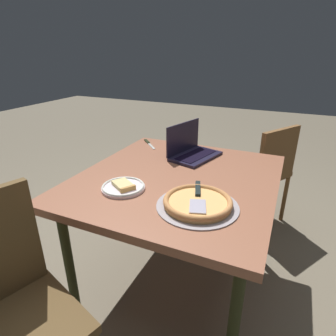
% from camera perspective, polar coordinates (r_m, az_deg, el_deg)
% --- Properties ---
extents(ground_plane, '(12.00, 12.00, 0.00)m').
position_cam_1_polar(ground_plane, '(2.00, 1.62, -21.76)').
color(ground_plane, '#716753').
extents(dining_table, '(1.15, 1.06, 0.75)m').
position_cam_1_polar(dining_table, '(1.59, 1.90, -3.93)').
color(dining_table, '#965B41').
rests_on(dining_table, ground_plane).
extents(laptop, '(0.38, 0.30, 0.22)m').
position_cam_1_polar(laptop, '(1.83, 4.85, 3.71)').
color(laptop, '#1D1A2F').
rests_on(laptop, dining_table).
extents(pizza_plate, '(0.22, 0.22, 0.04)m').
position_cam_1_polar(pizza_plate, '(1.43, -9.09, -3.81)').
color(pizza_plate, white).
rests_on(pizza_plate, dining_table).
extents(pizza_tray, '(0.37, 0.37, 0.04)m').
position_cam_1_polar(pizza_tray, '(1.26, 6.06, -7.02)').
color(pizza_tray, '#A2999E').
rests_on(pizza_tray, dining_table).
extents(table_knife, '(0.18, 0.17, 0.01)m').
position_cam_1_polar(table_knife, '(2.10, -3.97, 5.06)').
color(table_knife, beige).
rests_on(table_knife, dining_table).
extents(chair_near, '(0.61, 0.61, 0.87)m').
position_cam_1_polar(chair_near, '(2.42, 18.62, -0.09)').
color(chair_near, brown).
rests_on(chair_near, ground_plane).
extents(chair_far, '(0.55, 0.55, 0.94)m').
position_cam_1_polar(chair_far, '(1.33, -30.36, -22.64)').
color(chair_far, brown).
rests_on(chair_far, ground_plane).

